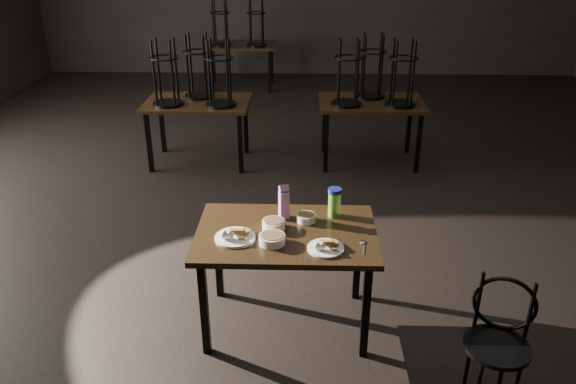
{
  "coord_description": "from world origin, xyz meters",
  "views": [
    {
      "loc": [
        -0.09,
        -4.69,
        2.6
      ],
      "look_at": [
        -0.2,
        -1.05,
        0.85
      ],
      "focal_mm": 35.0,
      "sensor_mm": 36.0,
      "label": 1
    }
  ],
  "objects_px": {
    "main_table": "(286,242)",
    "water_bottle": "(334,202)",
    "juice_carton": "(284,203)",
    "bentwood_chair": "(499,333)"
  },
  "relations": [
    {
      "from": "main_table",
      "to": "juice_carton",
      "type": "xyz_separation_m",
      "value": [
        -0.02,
        0.19,
        0.2
      ]
    },
    {
      "from": "water_bottle",
      "to": "bentwood_chair",
      "type": "bearing_deg",
      "value": -43.88
    },
    {
      "from": "main_table",
      "to": "water_bottle",
      "type": "bearing_deg",
      "value": 35.23
    },
    {
      "from": "juice_carton",
      "to": "bentwood_chair",
      "type": "height_order",
      "value": "juice_carton"
    },
    {
      "from": "bentwood_chair",
      "to": "main_table",
      "type": "bearing_deg",
      "value": 173.8
    },
    {
      "from": "bentwood_chair",
      "to": "juice_carton",
      "type": "bearing_deg",
      "value": 167.78
    },
    {
      "from": "main_table",
      "to": "bentwood_chair",
      "type": "xyz_separation_m",
      "value": [
        1.25,
        -0.65,
        -0.2
      ]
    },
    {
      "from": "juice_carton",
      "to": "water_bottle",
      "type": "bearing_deg",
      "value": 6.26
    },
    {
      "from": "juice_carton",
      "to": "bentwood_chair",
      "type": "distance_m",
      "value": 1.57
    },
    {
      "from": "water_bottle",
      "to": "bentwood_chair",
      "type": "height_order",
      "value": "water_bottle"
    }
  ]
}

